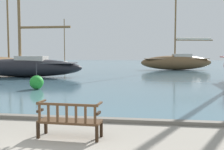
% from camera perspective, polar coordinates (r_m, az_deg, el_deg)
% --- Properties ---
extents(harbor_water, '(100.00, 80.00, 0.08)m').
position_cam_1_polar(harbor_water, '(48.80, 5.93, 1.89)').
color(harbor_water, slate).
rests_on(harbor_water, ground).
extents(quay_edge_kerb, '(40.00, 0.30, 0.12)m').
position_cam_1_polar(quay_edge_kerb, '(9.12, -6.85, -8.83)').
color(quay_edge_kerb, slate).
rests_on(quay_edge_kerb, ground).
extents(park_bench, '(1.62, 0.60, 0.92)m').
position_cam_1_polar(park_bench, '(7.25, -8.66, -8.98)').
color(park_bench, black).
rests_on(park_bench, ground).
extents(sailboat_nearest_port, '(10.81, 2.63, 12.94)m').
position_cam_1_polar(sailboat_nearest_port, '(26.20, -17.61, 1.87)').
color(sailboat_nearest_port, black).
rests_on(sailboat_nearest_port, harbor_water).
extents(sailboat_mid_starboard, '(9.38, 4.29, 12.75)m').
position_cam_1_polar(sailboat_mid_starboard, '(36.48, 13.07, 2.73)').
color(sailboat_mid_starboard, brown).
rests_on(sailboat_mid_starboard, harbor_water).
extents(sailboat_far_starboard, '(2.92, 5.58, 7.10)m').
position_cam_1_polar(sailboat_far_starboard, '(41.72, -9.58, 2.25)').
color(sailboat_far_starboard, silver).
rests_on(sailboat_far_starboard, harbor_water).
extents(channel_buoy, '(0.80, 0.80, 1.50)m').
position_cam_1_polar(channel_buoy, '(16.78, -15.07, -1.44)').
color(channel_buoy, green).
rests_on(channel_buoy, harbor_water).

